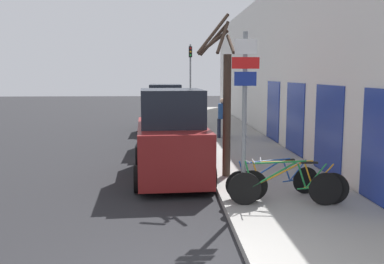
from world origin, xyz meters
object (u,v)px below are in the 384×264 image
at_px(pedestrian_near, 222,115).
at_px(street_tree, 225,100).
at_px(bicycle_0, 285,186).
at_px(parked_car_2, 165,110).
at_px(signpost, 244,108).
at_px(parked_car_1, 170,123).
at_px(bicycle_1, 292,184).
at_px(bicycle_2, 273,180).
at_px(parked_car_0, 171,139).
at_px(traffic_light, 190,71).

distance_m(pedestrian_near, street_tree, 7.14).
distance_m(bicycle_0, parked_car_2, 13.64).
bearing_deg(signpost, parked_car_1, 100.56).
relative_size(bicycle_1, street_tree, 0.54).
distance_m(bicycle_0, pedestrian_near, 9.67).
relative_size(bicycle_2, street_tree, 0.52).
height_order(bicycle_2, parked_car_0, parked_car_0).
bearing_deg(bicycle_2, bicycle_1, -162.34).
bearing_deg(pedestrian_near, parked_car_2, -61.97).
distance_m(bicycle_1, bicycle_2, 0.59).
relative_size(parked_car_1, parked_car_2, 1.06).
height_order(signpost, parked_car_2, signpost).
distance_m(parked_car_0, street_tree, 1.82).
bearing_deg(street_tree, signpost, -88.34).
distance_m(bicycle_1, parked_car_0, 3.84).
distance_m(signpost, parked_car_2, 13.35).
bearing_deg(bicycle_1, street_tree, 35.88).
bearing_deg(signpost, street_tree, 91.66).
bearing_deg(traffic_light, parked_car_0, -95.24).
xyz_separation_m(pedestrian_near, street_tree, (-0.86, -7.01, 1.07)).
distance_m(bicycle_1, pedestrian_near, 9.49).
distance_m(parked_car_0, parked_car_1, 5.09).
relative_size(bicycle_2, parked_car_1, 0.47).
bearing_deg(pedestrian_near, street_tree, 77.74).
xyz_separation_m(bicycle_0, bicycle_1, (0.20, 0.18, -0.01)).
bearing_deg(bicycle_0, parked_car_2, 14.89).
height_order(bicycle_0, parked_car_0, parked_car_0).
relative_size(pedestrian_near, street_tree, 0.40).
distance_m(signpost, bicycle_2, 1.89).
height_order(bicycle_2, pedestrian_near, pedestrian_near).
relative_size(bicycle_2, parked_car_0, 0.51).
bearing_deg(bicycle_2, parked_car_0, 33.78).
distance_m(bicycle_2, parked_car_1, 7.75).
relative_size(bicycle_1, pedestrian_near, 1.37).
xyz_separation_m(bicycle_1, street_tree, (-1.11, 2.46, 1.65)).
bearing_deg(bicycle_0, parked_car_0, 41.89).
relative_size(street_tree, traffic_light, 0.95).
relative_size(bicycle_0, bicycle_1, 1.02).
relative_size(bicycle_1, parked_car_2, 0.53).
bearing_deg(signpost, bicycle_2, 33.43).
relative_size(parked_car_0, street_tree, 1.01).
xyz_separation_m(parked_car_1, street_tree, (1.40, -5.47, 1.21)).
bearing_deg(parked_car_1, traffic_light, 81.91).
distance_m(signpost, parked_car_1, 8.14).
xyz_separation_m(bicycle_1, traffic_light, (-1.20, 17.39, 2.49)).
distance_m(signpost, pedestrian_near, 9.55).
height_order(bicycle_0, bicycle_2, bicycle_0).
relative_size(signpost, bicycle_0, 1.51).
height_order(signpost, street_tree, street_tree).
bearing_deg(traffic_light, bicycle_1, -86.06).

